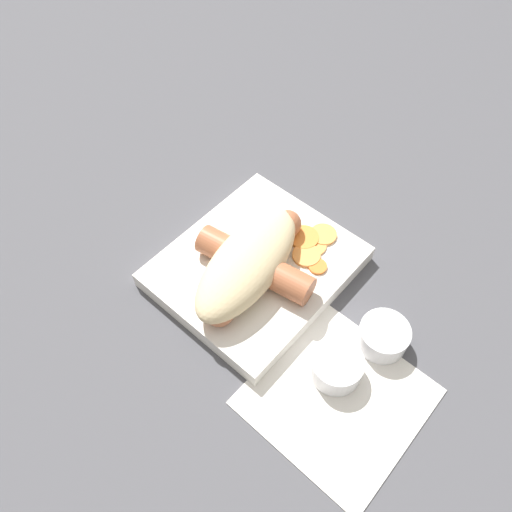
{
  "coord_description": "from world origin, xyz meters",
  "views": [
    {
      "loc": [
        -0.24,
        -0.21,
        0.48
      ],
      "look_at": [
        0.0,
        0.0,
        0.03
      ],
      "focal_mm": 35.0,
      "sensor_mm": 36.0,
      "label": 1
    }
  ],
  "objects_px": {
    "food_tray": "(256,267)",
    "sausage": "(254,264)",
    "condiment_cup_near": "(336,368)",
    "condiment_cup_far": "(383,337)",
    "bread_roll": "(248,263)"
  },
  "relations": [
    {
      "from": "food_tray",
      "to": "sausage",
      "type": "bearing_deg",
      "value": -144.95
    },
    {
      "from": "bread_roll",
      "to": "condiment_cup_far",
      "type": "relative_size",
      "value": 3.35
    },
    {
      "from": "food_tray",
      "to": "condiment_cup_far",
      "type": "height_order",
      "value": "condiment_cup_far"
    },
    {
      "from": "condiment_cup_near",
      "to": "bread_roll",
      "type": "bearing_deg",
      "value": 81.71
    },
    {
      "from": "food_tray",
      "to": "bread_roll",
      "type": "relative_size",
      "value": 1.19
    },
    {
      "from": "sausage",
      "to": "condiment_cup_far",
      "type": "bearing_deg",
      "value": -77.82
    },
    {
      "from": "bread_roll",
      "to": "sausage",
      "type": "xyz_separation_m",
      "value": [
        0.01,
        -0.0,
        -0.01
      ]
    },
    {
      "from": "bread_roll",
      "to": "sausage",
      "type": "distance_m",
      "value": 0.01
    },
    {
      "from": "condiment_cup_far",
      "to": "bread_roll",
      "type": "bearing_deg",
      "value": 104.4
    },
    {
      "from": "food_tray",
      "to": "bread_roll",
      "type": "bearing_deg",
      "value": -164.67
    },
    {
      "from": "food_tray",
      "to": "bread_roll",
      "type": "xyz_separation_m",
      "value": [
        -0.02,
        -0.01,
        0.03
      ]
    },
    {
      "from": "condiment_cup_far",
      "to": "food_tray",
      "type": "bearing_deg",
      "value": 97.04
    },
    {
      "from": "food_tray",
      "to": "sausage",
      "type": "height_order",
      "value": "sausage"
    },
    {
      "from": "condiment_cup_near",
      "to": "condiment_cup_far",
      "type": "height_order",
      "value": "same"
    },
    {
      "from": "bread_roll",
      "to": "condiment_cup_far",
      "type": "bearing_deg",
      "value": -75.6
    }
  ]
}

